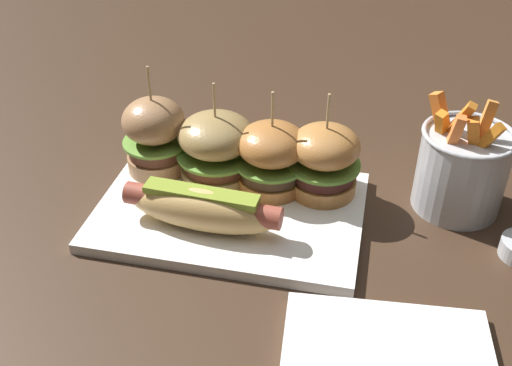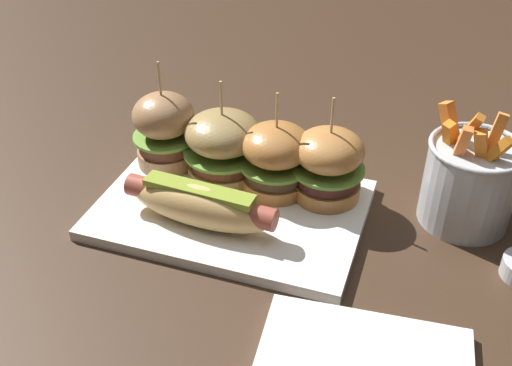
# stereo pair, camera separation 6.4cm
# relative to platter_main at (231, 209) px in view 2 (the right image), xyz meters

# --- Properties ---
(ground_plane) EXTENTS (3.00, 3.00, 0.00)m
(ground_plane) POSITION_rel_platter_main_xyz_m (0.00, 0.00, -0.01)
(ground_plane) COLOR #382619
(platter_main) EXTENTS (0.32, 0.22, 0.01)m
(platter_main) POSITION_rel_platter_main_xyz_m (0.00, 0.00, 0.00)
(platter_main) COLOR white
(platter_main) RESTS_ON ground
(hot_dog) EXTENTS (0.19, 0.06, 0.05)m
(hot_dog) POSITION_rel_platter_main_xyz_m (-0.02, -0.04, 0.03)
(hot_dog) COLOR #DCAF66
(hot_dog) RESTS_ON platter_main
(slider_far_left) EXTENTS (0.08, 0.08, 0.15)m
(slider_far_left) POSITION_rel_platter_main_xyz_m (-0.11, 0.06, 0.06)
(slider_far_left) COLOR #9F724C
(slider_far_left) RESTS_ON platter_main
(slider_center_left) EXTENTS (0.10, 0.10, 0.13)m
(slider_center_left) POSITION_rel_platter_main_xyz_m (-0.03, 0.06, 0.05)
(slider_center_left) COLOR #987B4A
(slider_center_left) RESTS_ON platter_main
(slider_center_right) EXTENTS (0.09, 0.09, 0.13)m
(slider_center_right) POSITION_rel_platter_main_xyz_m (0.04, 0.05, 0.05)
(slider_center_right) COLOR #AB6D36
(slider_center_right) RESTS_ON platter_main
(slider_far_right) EXTENTS (0.09, 0.09, 0.14)m
(slider_far_right) POSITION_rel_platter_main_xyz_m (0.10, 0.06, 0.05)
(slider_far_right) COLOR #B2763C
(slider_far_right) RESTS_ON platter_main
(fries_bucket) EXTENTS (0.11, 0.11, 0.15)m
(fries_bucket) POSITION_rel_platter_main_xyz_m (0.27, 0.08, 0.05)
(fries_bucket) COLOR #B7BABF
(fries_bucket) RESTS_ON ground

